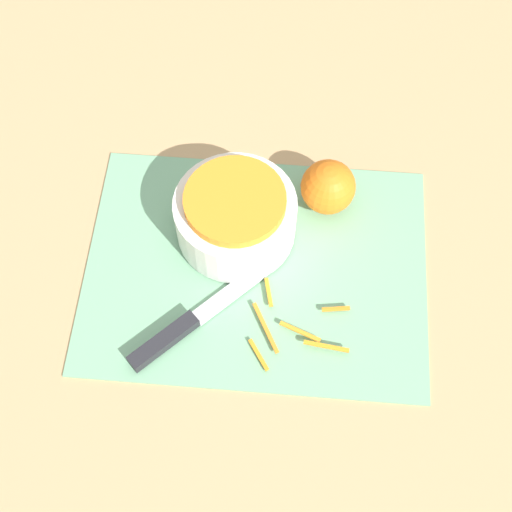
{
  "coord_description": "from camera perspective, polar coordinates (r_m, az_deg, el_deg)",
  "views": [
    {
      "loc": [
        0.04,
        -0.43,
        0.85
      ],
      "look_at": [
        0.0,
        0.0,
        0.04
      ],
      "focal_mm": 50.0,
      "sensor_mm": 36.0,
      "label": 1
    }
  ],
  "objects": [
    {
      "name": "orange_left",
      "position": [
        0.97,
        5.79,
        5.52
      ],
      "size": [
        0.07,
        0.07,
        0.07
      ],
      "color": "orange",
      "rests_on": "cutting_board"
    },
    {
      "name": "peel_pile",
      "position": [
        0.9,
        2.79,
        -5.83
      ],
      "size": [
        0.13,
        0.13,
        0.01
      ],
      "color": "orange",
      "rests_on": "cutting_board"
    },
    {
      "name": "ground_plane",
      "position": [
        0.95,
        0.0,
        -1.02
      ],
      "size": [
        4.0,
        4.0,
        0.0
      ],
      "primitive_type": "plane",
      "color": "tan"
    },
    {
      "name": "bowl_speckled",
      "position": [
        0.94,
        -1.65,
        3.29
      ],
      "size": [
        0.16,
        0.16,
        0.08
      ],
      "color": "silver",
      "rests_on": "cutting_board"
    },
    {
      "name": "knife",
      "position": [
        0.91,
        -6.17,
        -5.91
      ],
      "size": [
        0.18,
        0.17,
        0.02
      ],
      "rotation": [
        0.0,
        0.0,
        0.78
      ],
      "color": "#232328",
      "rests_on": "cutting_board"
    },
    {
      "name": "cutting_board",
      "position": [
        0.95,
        0.0,
        -0.93
      ],
      "size": [
        0.45,
        0.34,
        0.01
      ],
      "color": "#75AD84",
      "rests_on": "ground_plane"
    }
  ]
}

